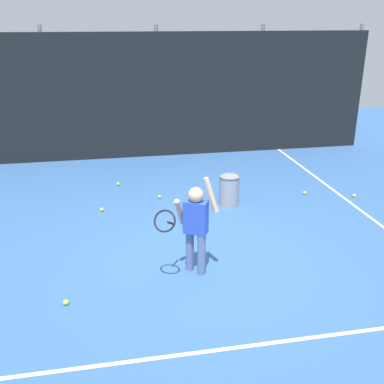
# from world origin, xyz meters

# --- Properties ---
(ground_plane) EXTENTS (20.00, 20.00, 0.00)m
(ground_plane) POSITION_xyz_m (0.00, 0.00, 0.00)
(ground_plane) COLOR #335B93
(court_line_baseline) EXTENTS (9.00, 0.05, 0.00)m
(court_line_baseline) POSITION_xyz_m (0.00, -1.88, 0.00)
(court_line_baseline) COLOR white
(court_line_baseline) RESTS_ON ground
(court_line_sideline) EXTENTS (0.05, 9.00, 0.00)m
(court_line_sideline) POSITION_xyz_m (3.09, 1.00, 0.00)
(court_line_sideline) COLOR white
(court_line_sideline) RESTS_ON ground
(back_fence_windscreen) EXTENTS (10.41, 0.08, 2.90)m
(back_fence_windscreen) POSITION_xyz_m (0.00, 5.23, 1.45)
(back_fence_windscreen) COLOR black
(back_fence_windscreen) RESTS_ON ground
(fence_post_1) EXTENTS (0.09, 0.09, 3.05)m
(fence_post_1) POSITION_xyz_m (-2.53, 5.29, 1.53)
(fence_post_1) COLOR slate
(fence_post_1) RESTS_ON ground
(fence_post_2) EXTENTS (0.09, 0.09, 3.05)m
(fence_post_2) POSITION_xyz_m (0.00, 5.29, 1.53)
(fence_post_2) COLOR slate
(fence_post_2) RESTS_ON ground
(fence_post_3) EXTENTS (0.09, 0.09, 3.05)m
(fence_post_3) POSITION_xyz_m (2.53, 5.29, 1.53)
(fence_post_3) COLOR slate
(fence_post_3) RESTS_ON ground
(fence_post_4) EXTENTS (0.09, 0.09, 3.05)m
(fence_post_4) POSITION_xyz_m (5.06, 5.29, 1.53)
(fence_post_4) COLOR slate
(fence_post_4) RESTS_ON ground
(tennis_player) EXTENTS (0.88, 0.54, 1.35)m
(tennis_player) POSITION_xyz_m (-0.21, -0.33, 0.73)
(tennis_player) COLOR slate
(tennis_player) RESTS_ON ground
(ball_hopper) EXTENTS (0.38, 0.38, 0.56)m
(ball_hopper) POSITION_xyz_m (0.85, 1.84, 0.29)
(ball_hopper) COLOR gray
(ball_hopper) RESTS_ON ground
(tennis_ball_0) EXTENTS (0.07, 0.07, 0.07)m
(tennis_ball_0) POSITION_xyz_m (-1.85, -0.78, 0.03)
(tennis_ball_0) COLOR #CCE033
(tennis_ball_0) RESTS_ON ground
(tennis_ball_1) EXTENTS (0.07, 0.07, 0.07)m
(tennis_ball_1) POSITION_xyz_m (2.43, 2.06, 0.03)
(tennis_ball_1) COLOR #CCE033
(tennis_ball_1) RESTS_ON ground
(tennis_ball_2) EXTENTS (0.07, 0.07, 0.07)m
(tennis_ball_2) POSITION_xyz_m (-0.35, 2.39, 0.03)
(tennis_ball_2) COLOR #CCE033
(tennis_ball_2) RESTS_ON ground
(tennis_ball_3) EXTENTS (0.07, 0.07, 0.07)m
(tennis_ball_3) POSITION_xyz_m (3.29, 1.75, 0.03)
(tennis_ball_3) COLOR #CCE033
(tennis_ball_3) RESTS_ON ground
(tennis_ball_4) EXTENTS (0.07, 0.07, 0.07)m
(tennis_ball_4) POSITION_xyz_m (-1.09, 3.24, 0.03)
(tennis_ball_4) COLOR #CCE033
(tennis_ball_4) RESTS_ON ground
(tennis_ball_5) EXTENTS (0.07, 0.07, 0.07)m
(tennis_ball_5) POSITION_xyz_m (-1.42, 1.96, 0.03)
(tennis_ball_5) COLOR #CCE033
(tennis_ball_5) RESTS_ON ground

